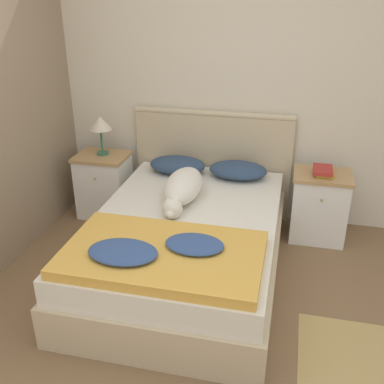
{
  "coord_description": "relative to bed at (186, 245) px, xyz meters",
  "views": [
    {
      "loc": [
        0.57,
        -1.83,
        2.05
      ],
      "look_at": [
        -0.14,
        1.22,
        0.59
      ],
      "focal_mm": 42.0,
      "sensor_mm": 36.0,
      "label": 1
    }
  ],
  "objects": [
    {
      "name": "quilt",
      "position": [
        -0.01,
        -0.6,
        0.29
      ],
      "size": [
        1.23,
        0.75,
        0.12
      ],
      "color": "gold",
      "rests_on": "bed"
    },
    {
      "name": "wall_back",
      "position": [
        0.14,
        1.11,
        1.03
      ],
      "size": [
        9.0,
        0.06,
        2.55
      ],
      "color": "beige",
      "rests_on": "ground_plane"
    },
    {
      "name": "pillow_left",
      "position": [
        -0.28,
        0.8,
        0.32
      ],
      "size": [
        0.51,
        0.33,
        0.14
      ],
      "color": "navy",
      "rests_on": "bed"
    },
    {
      "name": "headboard",
      "position": [
        0.0,
        1.04,
        0.29
      ],
      "size": [
        1.46,
        0.06,
        1.02
      ],
      "color": "#C6B28E",
      "rests_on": "ground_plane"
    },
    {
      "name": "book_stack",
      "position": [
        0.99,
        0.76,
        0.39
      ],
      "size": [
        0.17,
        0.22,
        0.06
      ],
      "color": "gold",
      "rests_on": "nightstand_right"
    },
    {
      "name": "nightstand_right",
      "position": [
        0.99,
        0.78,
        0.06
      ],
      "size": [
        0.48,
        0.4,
        0.61
      ],
      "color": "white",
      "rests_on": "ground_plane"
    },
    {
      "name": "table_lamp",
      "position": [
        -0.99,
        0.8,
        0.65
      ],
      "size": [
        0.21,
        0.21,
        0.36
      ],
      "color": "#336B4C",
      "rests_on": "nightstand_left"
    },
    {
      "name": "dog",
      "position": [
        -0.09,
        0.26,
        0.36
      ],
      "size": [
        0.28,
        0.82,
        0.23
      ],
      "color": "silver",
      "rests_on": "bed"
    },
    {
      "name": "nightstand_left",
      "position": [
        -0.99,
        0.78,
        0.06
      ],
      "size": [
        0.48,
        0.4,
        0.61
      ],
      "color": "white",
      "rests_on": "ground_plane"
    },
    {
      "name": "ground_plane",
      "position": [
        0.14,
        -1.02,
        -0.24
      ],
      "size": [
        16.0,
        16.0,
        0.0
      ],
      "primitive_type": "plane",
      "color": "brown"
    },
    {
      "name": "bed",
      "position": [
        0.0,
        0.0,
        0.0
      ],
      "size": [
        1.38,
        2.04,
        0.49
      ],
      "color": "#C6B28E",
      "rests_on": "ground_plane"
    },
    {
      "name": "pillow_right",
      "position": [
        0.28,
        0.8,
        0.32
      ],
      "size": [
        0.51,
        0.33,
        0.14
      ],
      "color": "navy",
      "rests_on": "bed"
    }
  ]
}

